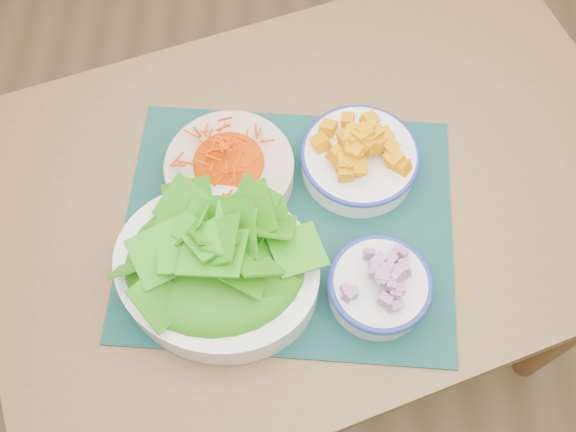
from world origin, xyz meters
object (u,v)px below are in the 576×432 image
object	(u,v)px
table	(319,216)
placemat	(288,225)
onion_bowl	(380,285)
squash_bowl	(360,154)
lettuce_bowl	(215,262)
carrot_bowl	(229,167)

from	to	relation	value
table	placemat	world-z (taller)	placemat
placemat	onion_bowl	size ratio (longest dim) A/B	3.36
squash_bowl	lettuce_bowl	world-z (taller)	lettuce_bowl
table	carrot_bowl	xyz separation A→B (m)	(-0.15, 0.01, 0.15)
squash_bowl	onion_bowl	xyz separation A→B (m)	(0.02, -0.22, -0.01)
table	carrot_bowl	distance (m)	0.21
carrot_bowl	squash_bowl	bearing A→B (deg)	5.65
table	placemat	xyz separation A→B (m)	(-0.05, -0.07, 0.12)
placemat	onion_bowl	distance (m)	0.18
carrot_bowl	onion_bowl	distance (m)	0.30
onion_bowl	placemat	bearing A→B (deg)	139.28
lettuce_bowl	table	bearing A→B (deg)	64.35
placemat	lettuce_bowl	bearing A→B (deg)	-133.81
squash_bowl	placemat	bearing A→B (deg)	-137.67
lettuce_bowl	carrot_bowl	bearing A→B (deg)	104.42
table	lettuce_bowl	distance (m)	0.29
lettuce_bowl	onion_bowl	size ratio (longest dim) A/B	2.36
onion_bowl	lettuce_bowl	bearing A→B (deg)	174.88
placemat	lettuce_bowl	distance (m)	0.15
onion_bowl	table	bearing A→B (deg)	112.45
onion_bowl	carrot_bowl	bearing A→B (deg)	138.82
placemat	squash_bowl	size ratio (longest dim) A/B	2.17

